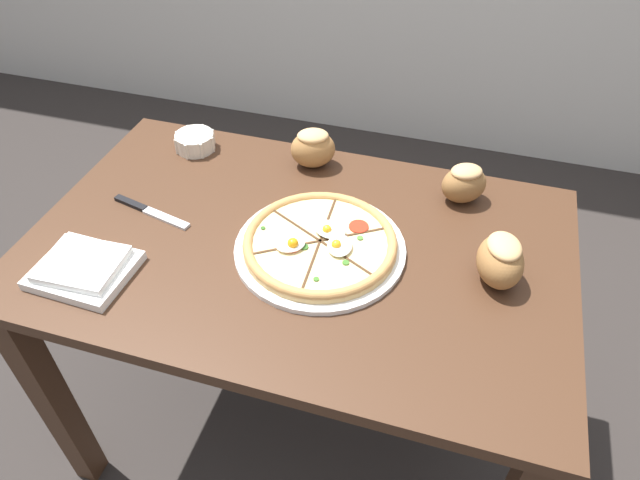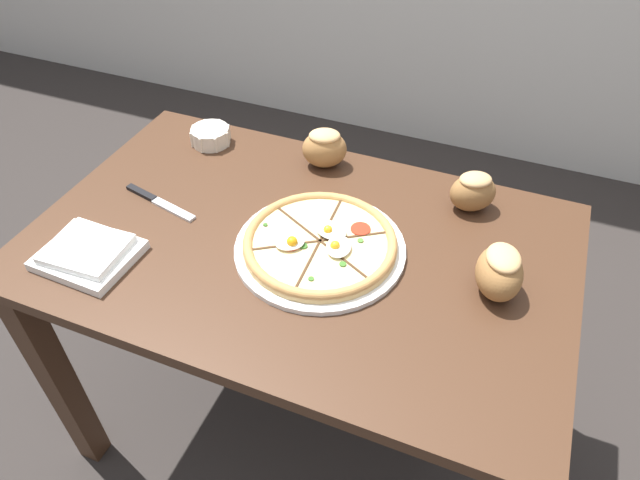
{
  "view_description": "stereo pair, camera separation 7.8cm",
  "coord_description": "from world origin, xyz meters",
  "px_view_note": "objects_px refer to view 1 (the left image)",
  "views": [
    {
      "loc": [
        0.3,
        -0.84,
        1.56
      ],
      "look_at": [
        0.05,
        -0.01,
        0.77
      ],
      "focal_mm": 32.0,
      "sensor_mm": 36.0,
      "label": 1
    },
    {
      "loc": [
        0.38,
        -0.81,
        1.56
      ],
      "look_at": [
        0.05,
        -0.01,
        0.77
      ],
      "focal_mm": 32.0,
      "sensor_mm": 36.0,
      "label": 2
    }
  ],
  "objects_px": {
    "dining_table": "(299,282)",
    "bread_piece_mid": "(313,148)",
    "bread_piece_near": "(464,183)",
    "knife_main": "(150,211)",
    "pizza": "(320,244)",
    "ramekin_bowl": "(195,141)",
    "bread_piece_far": "(500,260)",
    "napkin_folded": "(84,268)"
  },
  "relations": [
    {
      "from": "napkin_folded",
      "to": "bread_piece_near",
      "type": "bearing_deg",
      "value": 33.45
    },
    {
      "from": "dining_table",
      "to": "knife_main",
      "type": "distance_m",
      "value": 0.37
    },
    {
      "from": "dining_table",
      "to": "pizza",
      "type": "relative_size",
      "value": 3.21
    },
    {
      "from": "dining_table",
      "to": "bread_piece_mid",
      "type": "height_order",
      "value": "bread_piece_mid"
    },
    {
      "from": "bread_piece_mid",
      "to": "bread_piece_far",
      "type": "distance_m",
      "value": 0.54
    },
    {
      "from": "bread_piece_near",
      "to": "knife_main",
      "type": "distance_m",
      "value": 0.71
    },
    {
      "from": "dining_table",
      "to": "bread_piece_mid",
      "type": "relative_size",
      "value": 8.77
    },
    {
      "from": "pizza",
      "to": "bread_piece_mid",
      "type": "xyz_separation_m",
      "value": [
        -0.11,
        0.29,
        0.03
      ]
    },
    {
      "from": "dining_table",
      "to": "napkin_folded",
      "type": "height_order",
      "value": "napkin_folded"
    },
    {
      "from": "bread_piece_near",
      "to": "napkin_folded",
      "type": "bearing_deg",
      "value": -146.55
    },
    {
      "from": "napkin_folded",
      "to": "ramekin_bowl",
      "type": "bearing_deg",
      "value": 88.29
    },
    {
      "from": "napkin_folded",
      "to": "bread_piece_mid",
      "type": "relative_size",
      "value": 1.46
    },
    {
      "from": "ramekin_bowl",
      "to": "napkin_folded",
      "type": "relative_size",
      "value": 0.55
    },
    {
      "from": "napkin_folded",
      "to": "bread_piece_near",
      "type": "xyz_separation_m",
      "value": [
        0.7,
        0.46,
        0.03
      ]
    },
    {
      "from": "bread_piece_near",
      "to": "bread_piece_mid",
      "type": "relative_size",
      "value": 0.97
    },
    {
      "from": "knife_main",
      "to": "dining_table",
      "type": "bearing_deg",
      "value": 13.32
    },
    {
      "from": "dining_table",
      "to": "bread_piece_mid",
      "type": "xyz_separation_m",
      "value": [
        -0.05,
        0.28,
        0.17
      ]
    },
    {
      "from": "dining_table",
      "to": "napkin_folded",
      "type": "distance_m",
      "value": 0.46
    },
    {
      "from": "bread_piece_far",
      "to": "bread_piece_mid",
      "type": "bearing_deg",
      "value": 149.67
    },
    {
      "from": "pizza",
      "to": "knife_main",
      "type": "xyz_separation_m",
      "value": [
        -0.4,
        0.01,
        -0.01
      ]
    },
    {
      "from": "dining_table",
      "to": "pizza",
      "type": "distance_m",
      "value": 0.15
    },
    {
      "from": "pizza",
      "to": "napkin_folded",
      "type": "relative_size",
      "value": 1.87
    },
    {
      "from": "napkin_folded",
      "to": "bread_piece_mid",
      "type": "bearing_deg",
      "value": 56.53
    },
    {
      "from": "dining_table",
      "to": "pizza",
      "type": "bearing_deg",
      "value": -10.65
    },
    {
      "from": "ramekin_bowl",
      "to": "napkin_folded",
      "type": "bearing_deg",
      "value": -91.71
    },
    {
      "from": "bread_piece_near",
      "to": "dining_table",
      "type": "bearing_deg",
      "value": -141.84
    },
    {
      "from": "ramekin_bowl",
      "to": "bread_piece_mid",
      "type": "relative_size",
      "value": 0.81
    },
    {
      "from": "ramekin_bowl",
      "to": "bread_piece_far",
      "type": "xyz_separation_m",
      "value": [
        0.78,
        -0.25,
        0.03
      ]
    },
    {
      "from": "dining_table",
      "to": "napkin_folded",
      "type": "relative_size",
      "value": 5.99
    },
    {
      "from": "bread_piece_near",
      "to": "bread_piece_far",
      "type": "xyz_separation_m",
      "value": [
        0.09,
        -0.24,
        0.01
      ]
    },
    {
      "from": "knife_main",
      "to": "pizza",
      "type": "bearing_deg",
      "value": 11.86
    },
    {
      "from": "bread_piece_near",
      "to": "knife_main",
      "type": "bearing_deg",
      "value": -159.36
    },
    {
      "from": "ramekin_bowl",
      "to": "bread_piece_far",
      "type": "bearing_deg",
      "value": -18.04
    },
    {
      "from": "pizza",
      "to": "bread_piece_near",
      "type": "relative_size",
      "value": 2.81
    },
    {
      "from": "ramekin_bowl",
      "to": "knife_main",
      "type": "distance_m",
      "value": 0.27
    },
    {
      "from": "dining_table",
      "to": "bread_piece_near",
      "type": "height_order",
      "value": "bread_piece_near"
    },
    {
      "from": "napkin_folded",
      "to": "bread_piece_mid",
      "type": "xyz_separation_m",
      "value": [
        0.33,
        0.49,
        0.04
      ]
    },
    {
      "from": "bread_piece_mid",
      "to": "bread_piece_far",
      "type": "height_order",
      "value": "bread_piece_far"
    },
    {
      "from": "bread_piece_far",
      "to": "knife_main",
      "type": "bearing_deg",
      "value": -178.99
    },
    {
      "from": "napkin_folded",
      "to": "bread_piece_mid",
      "type": "distance_m",
      "value": 0.59
    },
    {
      "from": "bread_piece_mid",
      "to": "bread_piece_near",
      "type": "bearing_deg",
      "value": -5.2
    },
    {
      "from": "bread_piece_near",
      "to": "bread_piece_far",
      "type": "distance_m",
      "value": 0.26
    }
  ]
}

